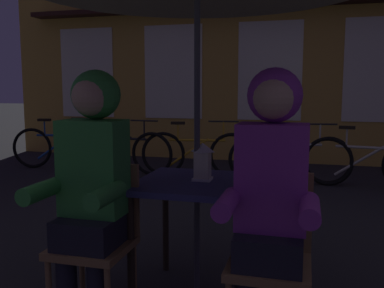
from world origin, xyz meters
The scene contains 11 objects.
cafe_table centered at (0.00, 0.00, 0.64)m, with size 0.72×0.72×0.74m.
lantern centered at (0.03, 0.02, 0.86)m, with size 0.11×0.11×0.23m.
chair_left centered at (-0.48, -0.37, 0.49)m, with size 0.40×0.40×0.87m.
chair_right centered at (0.48, -0.37, 0.49)m, with size 0.40×0.40×0.87m.
person_left_hooded centered at (-0.48, -0.43, 0.85)m, with size 0.45×0.56×1.40m.
person_right_hooded centered at (0.48, -0.43, 0.85)m, with size 0.45×0.56×1.40m.
bicycle_nearest centered at (-3.20, 3.60, 0.35)m, with size 1.66×0.37×0.84m.
bicycle_second centered at (-2.09, 3.46, 0.35)m, with size 1.68×0.15×0.84m.
bicycle_third centered at (-0.92, 3.55, 0.35)m, with size 1.67×0.28×0.84m.
bicycle_fourth centered at (0.43, 3.40, 0.35)m, with size 1.67×0.30×0.84m.
bicycle_fifth centered at (1.43, 3.34, 0.35)m, with size 1.67×0.31×0.84m.
Camera 1 is at (0.63, -2.46, 1.30)m, focal length 39.68 mm.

